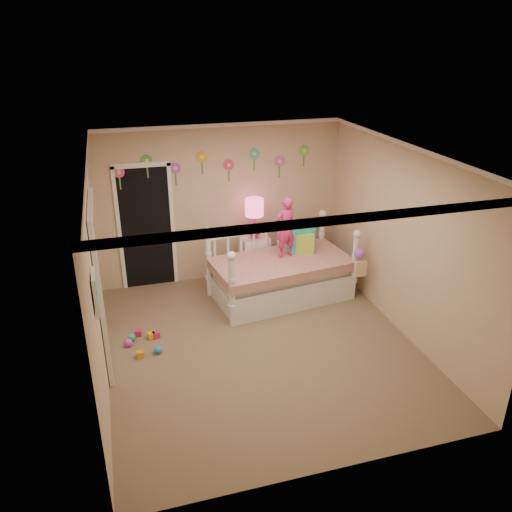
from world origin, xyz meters
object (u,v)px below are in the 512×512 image
object	(u,v)px
nightstand	(254,258)
table_lamp	(254,212)
daybed	(281,263)
child	(286,227)

from	to	relation	value
nightstand	table_lamp	distance (m)	0.82
daybed	table_lamp	bearing A→B (deg)	99.88
daybed	nightstand	distance (m)	0.78
nightstand	table_lamp	xyz separation A→B (m)	(0.00, 0.00, 0.82)
child	nightstand	world-z (taller)	child
nightstand	table_lamp	world-z (taller)	table_lamp
daybed	child	xyz separation A→B (m)	(0.09, 0.10, 0.55)
daybed	child	bearing A→B (deg)	38.83
nightstand	child	bearing A→B (deg)	-68.20
child	table_lamp	size ratio (longest dim) A/B	1.45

